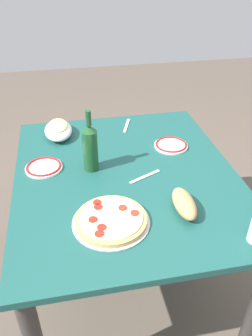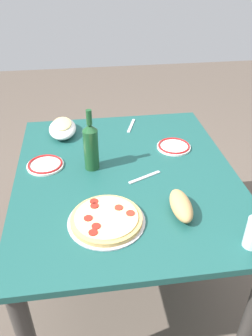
# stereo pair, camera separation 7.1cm
# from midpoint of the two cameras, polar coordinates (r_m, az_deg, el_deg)

# --- Properties ---
(ground_plane) EXTENTS (8.00, 8.00, 0.00)m
(ground_plane) POSITION_cam_midpoint_polar(r_m,az_deg,el_deg) (2.12, 1.01, -17.73)
(ground_plane) COLOR brown
(ground_plane) RESTS_ON ground
(dining_table) EXTENTS (1.22, 1.03, 0.75)m
(dining_table) POSITION_cam_midpoint_polar(r_m,az_deg,el_deg) (1.67, 1.22, -4.19)
(dining_table) COLOR #194C47
(dining_table) RESTS_ON ground
(pepperoni_pizza) EXTENTS (0.30, 0.30, 0.03)m
(pepperoni_pizza) POSITION_cam_midpoint_polar(r_m,az_deg,el_deg) (1.33, -1.77, -8.61)
(pepperoni_pizza) COLOR #B7B7BC
(pepperoni_pizza) RESTS_ON dining_table
(baked_pasta_dish) EXTENTS (0.24, 0.15, 0.08)m
(baked_pasta_dish) POSITION_cam_midpoint_polar(r_m,az_deg,el_deg) (1.94, -9.58, 6.70)
(baked_pasta_dish) COLOR white
(baked_pasta_dish) RESTS_ON dining_table
(wine_bottle) EXTENTS (0.07, 0.07, 0.30)m
(wine_bottle) POSITION_cam_midpoint_polar(r_m,az_deg,el_deg) (1.58, -4.63, 3.72)
(wine_bottle) COLOR #194723
(wine_bottle) RESTS_ON dining_table
(side_plate_near) EXTENTS (0.18, 0.18, 0.02)m
(side_plate_near) POSITION_cam_midpoint_polar(r_m,az_deg,el_deg) (1.82, 9.14, 3.60)
(side_plate_near) COLOR white
(side_plate_near) RESTS_ON dining_table
(side_plate_far) EXTENTS (0.18, 0.18, 0.02)m
(side_plate_far) POSITION_cam_midpoint_polar(r_m,az_deg,el_deg) (1.68, -12.23, 0.53)
(side_plate_far) COLOR white
(side_plate_far) RESTS_ON dining_table
(bread_loaf) EXTENTS (0.19, 0.08, 0.07)m
(bread_loaf) POSITION_cam_midpoint_polar(r_m,az_deg,el_deg) (1.38, 10.69, -6.23)
(bread_loaf) COLOR tan
(bread_loaf) RESTS_ON dining_table
(fork_left) EXTENTS (0.09, 0.16, 0.00)m
(fork_left) POSITION_cam_midpoint_polar(r_m,az_deg,el_deg) (1.57, 4.43, -1.57)
(fork_left) COLOR #B7B7BC
(fork_left) RESTS_ON dining_table
(fork_right) EXTENTS (0.17, 0.07, 0.00)m
(fork_right) POSITION_cam_midpoint_polar(r_m,az_deg,el_deg) (2.02, 1.88, 7.10)
(fork_right) COLOR #B7B7BC
(fork_right) RESTS_ON dining_table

